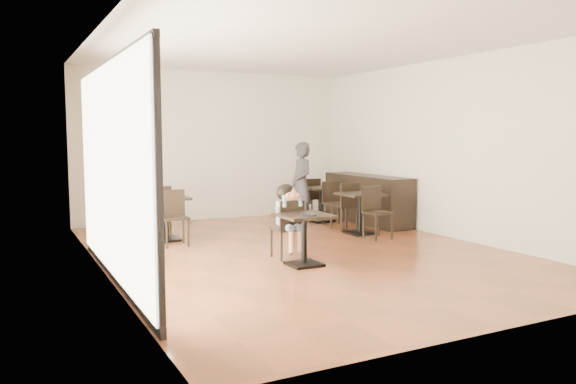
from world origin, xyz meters
TOP-DOWN VIEW (x-y plane):
  - floor at (0.00, 0.00)m, footprint 6.00×8.00m
  - ceiling at (0.00, 0.00)m, footprint 6.00×8.00m
  - wall_back at (0.00, 4.00)m, footprint 6.00×0.01m
  - wall_front at (0.00, -4.00)m, footprint 6.00×0.01m
  - wall_left at (-3.00, 0.00)m, footprint 0.01×8.00m
  - wall_right at (3.00, 0.00)m, footprint 0.01×8.00m
  - storefront_window at (-2.97, -0.50)m, footprint 0.04×4.50m
  - child_table at (-0.41, -0.82)m, footprint 0.69×0.69m
  - child_chair at (-0.41, -0.27)m, footprint 0.40×0.40m
  - child at (-0.41, -0.27)m, footprint 0.40×0.55m
  - plate at (-0.41, -0.92)m, footprint 0.25×0.25m
  - pizza_slice at (-0.41, -0.46)m, footprint 0.26×0.20m
  - adult_patron at (1.22, 2.28)m, footprint 0.44×0.64m
  - cafe_table_mid at (1.74, 0.93)m, footprint 0.76×0.76m
  - cafe_table_left at (-1.64, 1.95)m, footprint 0.77×0.77m
  - cafe_table_back at (1.87, 2.58)m, footprint 0.73×0.73m
  - chair_mid_a at (1.74, 1.48)m, footprint 0.43×0.43m
  - chair_mid_b at (1.74, 0.38)m, footprint 0.43×0.43m
  - chair_left_a at (-1.64, 2.50)m, footprint 0.44×0.44m
  - chair_left_b at (-1.64, 1.40)m, footprint 0.44×0.44m
  - chair_back_a at (1.87, 3.13)m, footprint 0.42×0.42m
  - chair_back_b at (1.87, 2.03)m, footprint 0.42×0.42m
  - service_counter at (2.65, 2.00)m, footprint 0.60×2.40m

SIDE VIEW (x-z plane):
  - floor at x=0.00m, z-range -0.01..0.01m
  - child_table at x=-0.41m, z-range 0.00..0.73m
  - cafe_table_back at x=1.87m, z-range 0.00..0.74m
  - cafe_table_left at x=-1.64m, z-range 0.00..0.77m
  - cafe_table_mid at x=1.74m, z-range 0.00..0.77m
  - child_chair at x=-0.41m, z-range 0.00..0.88m
  - chair_back_a at x=1.87m, z-range 0.00..0.89m
  - chair_back_b at x=1.87m, z-range 0.00..0.89m
  - chair_left_a at x=-1.64m, z-range 0.00..0.92m
  - chair_left_b at x=-1.64m, z-range 0.00..0.92m
  - chair_mid_a at x=1.74m, z-range 0.00..0.93m
  - chair_mid_b at x=1.74m, z-range 0.00..0.93m
  - service_counter at x=2.65m, z-range 0.00..1.00m
  - child at x=-0.41m, z-range 0.00..1.11m
  - plate at x=-0.41m, z-range 0.73..0.75m
  - adult_patron at x=1.22m, z-range 0.00..1.70m
  - pizza_slice at x=-0.41m, z-range 0.93..0.99m
  - storefront_window at x=-2.97m, z-range 0.10..2.70m
  - wall_back at x=0.00m, z-range 0.00..3.20m
  - wall_front at x=0.00m, z-range 0.00..3.20m
  - wall_left at x=-3.00m, z-range 0.00..3.20m
  - wall_right at x=3.00m, z-range 0.00..3.20m
  - ceiling at x=0.00m, z-range 3.20..3.21m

